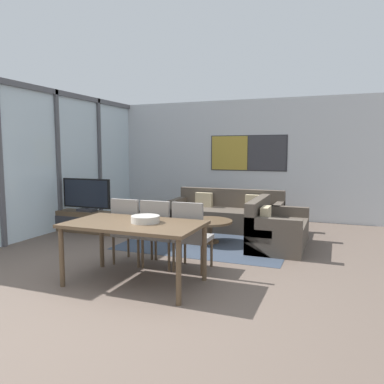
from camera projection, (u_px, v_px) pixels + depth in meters
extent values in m
plane|color=brown|center=(106.00, 304.00, 3.97)|extent=(24.00, 24.00, 0.00)
cube|color=silver|center=(238.00, 159.00, 8.97)|extent=(7.00, 0.06, 2.80)
cube|color=#2D2D33|center=(248.00, 153.00, 8.83)|extent=(1.83, 0.01, 0.84)
cube|color=#B29333|center=(229.00, 153.00, 8.98)|extent=(0.87, 0.02, 0.80)
cube|color=#38383D|center=(267.00, 153.00, 8.66)|extent=(0.87, 0.02, 0.80)
cube|color=silver|center=(57.00, 161.00, 7.47)|extent=(0.02, 5.57, 2.80)
cube|color=#515156|center=(55.00, 92.00, 7.31)|extent=(0.07, 5.57, 0.10)
cube|color=#515156|center=(0.00, 164.00, 6.17)|extent=(0.07, 0.08, 2.80)
cube|color=#515156|center=(58.00, 161.00, 7.46)|extent=(0.07, 0.08, 2.80)
cube|color=#515156|center=(99.00, 160.00, 8.75)|extent=(0.07, 0.08, 2.80)
cube|color=#333D4C|center=(208.00, 242.00, 6.61)|extent=(2.80, 2.10, 0.01)
cube|color=brown|center=(87.00, 221.00, 7.44)|extent=(1.57, 0.38, 0.41)
cube|color=#2D2D33|center=(81.00, 223.00, 7.26)|extent=(1.45, 0.01, 0.23)
cube|color=#2D2D33|center=(87.00, 210.00, 7.41)|extent=(0.36, 0.20, 0.05)
cube|color=#2D2D33|center=(87.00, 207.00, 7.41)|extent=(0.06, 0.03, 0.08)
cube|color=black|center=(86.00, 193.00, 7.37)|extent=(1.08, 0.04, 0.58)
cube|color=black|center=(86.00, 193.00, 7.35)|extent=(1.00, 0.01, 0.52)
cube|color=#51473D|center=(226.00, 219.00, 7.64)|extent=(2.24, 0.86, 0.42)
cube|color=#51473D|center=(231.00, 208.00, 7.94)|extent=(2.24, 0.16, 0.81)
cube|color=#51473D|center=(179.00, 212.00, 8.01)|extent=(0.14, 0.86, 0.60)
cube|color=#51473D|center=(278.00, 219.00, 7.25)|extent=(0.14, 0.86, 0.60)
cube|color=#C6B289|center=(204.00, 200.00, 7.95)|extent=(0.36, 0.12, 0.30)
cube|color=#C6B289|center=(254.00, 202.00, 7.56)|extent=(0.36, 0.12, 0.30)
cube|color=#51473D|center=(279.00, 235.00, 6.27)|extent=(0.86, 1.44, 0.42)
cube|color=#51473D|center=(258.00, 222.00, 6.37)|extent=(0.16, 1.44, 0.81)
cube|color=#51473D|center=(273.00, 238.00, 5.66)|extent=(0.86, 0.14, 0.60)
cube|color=#51473D|center=(284.00, 222.00, 6.86)|extent=(0.86, 0.14, 0.60)
cube|color=#C6B289|center=(266.00, 216.00, 5.99)|extent=(0.12, 0.36, 0.30)
cylinder|color=brown|center=(208.00, 241.00, 6.61)|extent=(0.38, 0.38, 0.03)
cylinder|color=brown|center=(208.00, 232.00, 6.59)|extent=(0.15, 0.15, 0.36)
cylinder|color=brown|center=(208.00, 221.00, 6.57)|extent=(0.85, 0.85, 0.04)
cube|color=brown|center=(134.00, 224.00, 4.50)|extent=(1.63, 0.93, 0.04)
cylinder|color=brown|center=(62.00, 257.00, 4.44)|extent=(0.06, 0.06, 0.71)
cylinder|color=brown|center=(179.00, 272.00, 3.89)|extent=(0.06, 0.06, 0.71)
cylinder|color=brown|center=(102.00, 242.00, 5.19)|extent=(0.06, 0.06, 0.71)
cylinder|color=brown|center=(204.00, 252.00, 4.64)|extent=(0.06, 0.06, 0.71)
cube|color=gray|center=(133.00, 233.00, 5.40)|extent=(0.46, 0.46, 0.06)
cube|color=gray|center=(125.00, 217.00, 5.18)|extent=(0.42, 0.05, 0.48)
cylinder|color=brown|center=(114.00, 250.00, 5.32)|extent=(0.04, 0.04, 0.40)
cylinder|color=brown|center=(138.00, 253.00, 5.17)|extent=(0.04, 0.04, 0.40)
cylinder|color=brown|center=(128.00, 244.00, 5.69)|extent=(0.04, 0.04, 0.40)
cylinder|color=brown|center=(152.00, 246.00, 5.54)|extent=(0.04, 0.04, 0.40)
cube|color=gray|center=(162.00, 235.00, 5.24)|extent=(0.46, 0.46, 0.06)
cube|color=gray|center=(155.00, 219.00, 5.02)|extent=(0.42, 0.05, 0.48)
cylinder|color=brown|center=(143.00, 254.00, 5.15)|extent=(0.04, 0.04, 0.40)
cylinder|color=brown|center=(169.00, 257.00, 5.01)|extent=(0.04, 0.04, 0.40)
cylinder|color=brown|center=(156.00, 247.00, 5.52)|extent=(0.04, 0.04, 0.40)
cylinder|color=brown|center=(181.00, 249.00, 5.38)|extent=(0.04, 0.04, 0.40)
cube|color=gray|center=(193.00, 238.00, 5.07)|extent=(0.46, 0.46, 0.06)
cube|color=gray|center=(187.00, 221.00, 4.85)|extent=(0.42, 0.05, 0.48)
cylinder|color=brown|center=(174.00, 257.00, 4.99)|extent=(0.04, 0.04, 0.40)
cylinder|color=brown|center=(202.00, 260.00, 4.84)|extent=(0.04, 0.04, 0.40)
cylinder|color=brown|center=(185.00, 250.00, 5.36)|extent=(0.04, 0.04, 0.40)
cylinder|color=brown|center=(212.00, 252.00, 5.21)|extent=(0.04, 0.04, 0.40)
cylinder|color=#B7B2A8|center=(145.00, 219.00, 4.50)|extent=(0.35, 0.35, 0.08)
torus|color=#B7B2A8|center=(145.00, 216.00, 4.50)|extent=(0.34, 0.34, 0.02)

